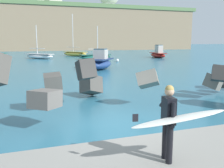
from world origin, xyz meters
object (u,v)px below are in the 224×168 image
boat_mid_left (95,57)px  boat_mid_centre (39,56)px  station_building_west (55,1)px  station_building_central (47,1)px  mooring_buoy_middle (117,60)px  station_building_east (44,4)px  boat_near_centre (158,54)px  boat_near_left (75,54)px  surfer_with_board (172,119)px  boat_near_right (100,62)px

boat_mid_left → boat_mid_centre: bearing=152.0°
station_building_west → station_building_central: 2.89m
mooring_buoy_middle → station_building_west: size_ratio=0.05×
station_building_east → boat_near_centre: bearing=-76.2°
boat_near_left → station_building_west: station_building_west is taller
boat_near_left → station_building_central: 53.11m
station_building_west → station_building_central: (-2.55, 1.37, -0.07)m
surfer_with_board → boat_mid_left: size_ratio=0.38×
surfer_with_board → station_building_west: (8.31, 94.15, 16.35)m
boat_near_centre → boat_mid_centre: boat_mid_centre is taller
boat_near_left → boat_near_right: (-1.86, -24.24, 0.21)m
surfer_with_board → boat_mid_left: (7.77, 35.09, -0.82)m
boat_near_left → mooring_buoy_middle: 16.20m
boat_mid_centre → station_building_west: (9.09, 54.50, 17.15)m
boat_mid_left → boat_mid_centre: boat_mid_centre is taller
boat_near_left → station_building_east: size_ratio=1.38×
station_building_west → station_building_central: size_ratio=1.02×
boat_near_centre → boat_mid_left: size_ratio=0.99×
mooring_buoy_middle → station_building_west: station_building_west is taller
boat_near_left → mooring_buoy_middle: bearing=-78.7°
boat_mid_left → station_building_central: bearing=91.9°
boat_near_right → mooring_buoy_middle: boat_near_right is taller
station_building_central → boat_near_right: bearing=-91.0°
boat_near_right → boat_mid_centre: boat_mid_centre is taller
boat_mid_centre → boat_near_left: bearing=38.2°
boat_mid_left → station_building_east: (-3.06, 61.08, 16.18)m
station_building_east → boat_mid_left: bearing=-87.1°
boat_near_right → boat_near_left: bearing=85.6°
boat_near_right → boat_mid_left: size_ratio=0.84×
boat_near_left → station_building_east: (-1.59, 50.94, 16.11)m
surfer_with_board → station_building_central: station_building_central is taller
boat_mid_centre → station_building_east: (5.50, 56.52, 16.15)m
station_building_central → boat_mid_left: bearing=-88.1°
surfer_with_board → mooring_buoy_middle: size_ratio=4.82×
surfer_with_board → boat_mid_left: boat_mid_left is taller
boat_mid_left → station_building_west: size_ratio=0.68×
boat_mid_left → station_building_west: (0.54, 59.06, 17.17)m
boat_near_right → station_building_central: 76.42m
station_building_central → boat_mid_centre: bearing=-96.7°
mooring_buoy_middle → station_building_east: (-4.77, 66.83, 16.41)m
boat_mid_centre → station_building_central: (6.55, 55.87, 17.08)m
surfer_with_board → mooring_buoy_middle: 30.85m
boat_mid_left → station_building_east: size_ratio=0.93×
surfer_with_board → boat_mid_left: 35.95m
surfer_with_board → station_building_east: station_building_east is taller
boat_mid_left → station_building_central: size_ratio=0.69×
boat_near_right → mooring_buoy_middle: (5.05, 8.35, -0.51)m
boat_mid_centre → mooring_buoy_middle: 14.56m
boat_near_centre → station_building_west: 61.94m
station_building_central → station_building_east: bearing=148.2°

